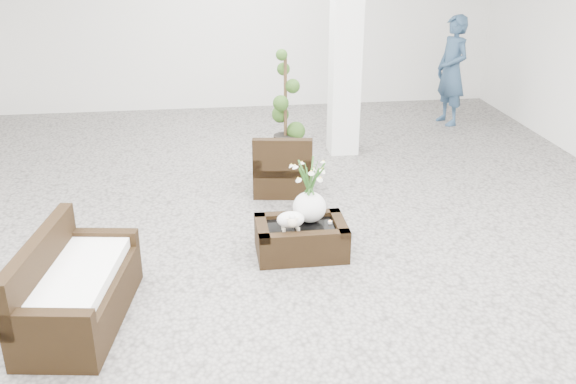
{
  "coord_description": "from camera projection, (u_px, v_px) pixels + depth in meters",
  "views": [
    {
      "loc": [
        -0.78,
        -5.94,
        3.11
      ],
      "look_at": [
        0.0,
        -0.1,
        0.62
      ],
      "focal_mm": 39.63,
      "sensor_mm": 36.0,
      "label": 1
    }
  ],
  "objects": [
    {
      "name": "coffee_table",
      "position": [
        301.0,
        240.0,
        6.44
      ],
      "size": [
        0.9,
        0.6,
        0.31
      ],
      "primitive_type": "cube",
      "color": "black",
      "rests_on": "ground"
    },
    {
      "name": "ground",
      "position": [
        287.0,
        242.0,
        6.73
      ],
      "size": [
        11.0,
        11.0,
        0.0
      ],
      "primitive_type": "plane",
      "color": "gray",
      "rests_on": "ground"
    },
    {
      "name": "sheep_figurine",
      "position": [
        291.0,
        221.0,
        6.23
      ],
      "size": [
        0.28,
        0.23,
        0.21
      ],
      "primitive_type": "ellipsoid",
      "color": "white",
      "rests_on": "coffee_table"
    },
    {
      "name": "tealight",
      "position": [
        330.0,
        222.0,
        6.43
      ],
      "size": [
        0.04,
        0.04,
        0.03
      ],
      "primitive_type": "cylinder",
      "color": "white",
      "rests_on": "coffee_table"
    },
    {
      "name": "column",
      "position": [
        346.0,
        31.0,
        8.75
      ],
      "size": [
        0.4,
        0.4,
        3.5
      ],
      "primitive_type": "cube",
      "color": "white",
      "rests_on": "ground"
    },
    {
      "name": "planter_narcissus",
      "position": [
        310.0,
        185.0,
        6.33
      ],
      "size": [
        0.44,
        0.44,
        0.8
      ],
      "primitive_type": null,
      "color": "white",
      "rests_on": "coffee_table"
    },
    {
      "name": "shopper",
      "position": [
        452.0,
        71.0,
        10.42
      ],
      "size": [
        0.57,
        0.74,
        1.79
      ],
      "primitive_type": "imported",
      "rotation": [
        0.0,
        0.0,
        -1.33
      ],
      "color": "navy",
      "rests_on": "ground"
    },
    {
      "name": "loveseat",
      "position": [
        77.0,
        281.0,
        5.26
      ],
      "size": [
        0.9,
        1.53,
        0.77
      ],
      "primitive_type": "cube",
      "rotation": [
        0.0,
        0.0,
        1.42
      ],
      "color": "black",
      "rests_on": "ground"
    },
    {
      "name": "topiary",
      "position": [
        285.0,
        102.0,
        9.18
      ],
      "size": [
        0.39,
        0.39,
        1.48
      ],
      "primitive_type": null,
      "color": "#264416",
      "rests_on": "ground"
    },
    {
      "name": "armchair",
      "position": [
        283.0,
        161.0,
        7.92
      ],
      "size": [
        0.81,
        0.79,
        0.76
      ],
      "primitive_type": "cube",
      "rotation": [
        0.0,
        0.0,
        2.99
      ],
      "color": "black",
      "rests_on": "ground"
    }
  ]
}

